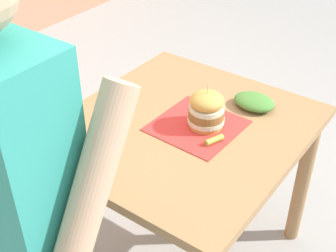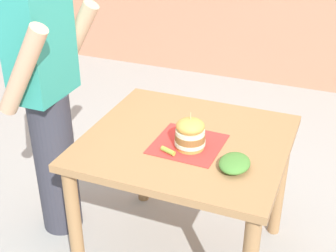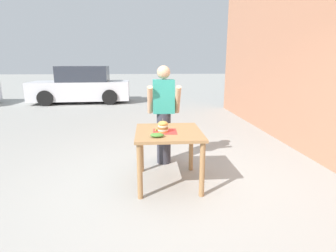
{
  "view_description": "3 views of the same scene",
  "coord_description": "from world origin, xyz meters",
  "px_view_note": "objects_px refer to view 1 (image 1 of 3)",
  "views": [
    {
      "loc": [
        -0.87,
        1.3,
        1.88
      ],
      "look_at": [
        0.0,
        0.1,
        0.84
      ],
      "focal_mm": 50.0,
      "sensor_mm": 36.0,
      "label": 1
    },
    {
      "loc": [
        -1.92,
        -0.67,
        1.97
      ],
      "look_at": [
        0.0,
        0.1,
        0.84
      ],
      "focal_mm": 50.0,
      "sensor_mm": 36.0,
      "label": 2
    },
    {
      "loc": [
        -0.28,
        -3.58,
        1.73
      ],
      "look_at": [
        0.0,
        0.1,
        0.84
      ],
      "focal_mm": 28.0,
      "sensor_mm": 36.0,
      "label": 3
    }
  ],
  "objects_px": {
    "patio_table": "(182,150)",
    "sandwich": "(207,110)",
    "pickle_spear": "(214,140)",
    "diner_across_table": "(26,231)",
    "side_salad": "(254,102)"
  },
  "relations": [
    {
      "from": "sandwich",
      "to": "diner_across_table",
      "type": "relative_size",
      "value": 0.11
    },
    {
      "from": "patio_table",
      "to": "pickle_spear",
      "type": "height_order",
      "value": "pickle_spear"
    },
    {
      "from": "sandwich",
      "to": "pickle_spear",
      "type": "bearing_deg",
      "value": 138.37
    },
    {
      "from": "pickle_spear",
      "to": "diner_across_table",
      "type": "height_order",
      "value": "diner_across_table"
    },
    {
      "from": "pickle_spear",
      "to": "diner_across_table",
      "type": "relative_size",
      "value": 0.05
    },
    {
      "from": "patio_table",
      "to": "pickle_spear",
      "type": "bearing_deg",
      "value": 169.59
    },
    {
      "from": "patio_table",
      "to": "diner_across_table",
      "type": "height_order",
      "value": "diner_across_table"
    },
    {
      "from": "patio_table",
      "to": "diner_across_table",
      "type": "distance_m",
      "value": 0.84
    },
    {
      "from": "sandwich",
      "to": "diner_across_table",
      "type": "bearing_deg",
      "value": 85.75
    },
    {
      "from": "patio_table",
      "to": "pickle_spear",
      "type": "relative_size",
      "value": 12.92
    },
    {
      "from": "sandwich",
      "to": "pickle_spear",
      "type": "xyz_separation_m",
      "value": [
        -0.09,
        0.08,
        -0.06
      ]
    },
    {
      "from": "pickle_spear",
      "to": "side_salad",
      "type": "bearing_deg",
      "value": -90.35
    },
    {
      "from": "pickle_spear",
      "to": "side_salad",
      "type": "height_order",
      "value": "side_salad"
    },
    {
      "from": "patio_table",
      "to": "sandwich",
      "type": "relative_size",
      "value": 5.32
    },
    {
      "from": "patio_table",
      "to": "sandwich",
      "type": "height_order",
      "value": "sandwich"
    }
  ]
}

